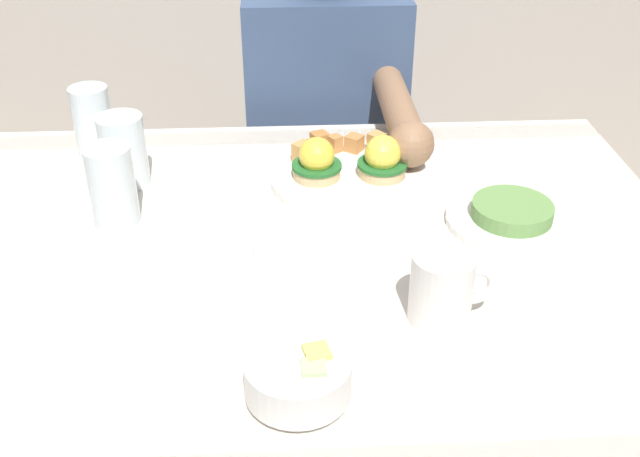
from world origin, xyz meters
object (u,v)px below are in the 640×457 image
fork (275,254)px  diner_person (328,134)px  water_glass_near (93,125)px  water_glass_far (113,190)px  dining_table (294,310)px  side_plate (511,216)px  eggs_benedict_plate (348,168)px  fruit_bowl (295,378)px  water_glass_extra (124,155)px  coffee_mug (443,286)px

fork → diner_person: bearing=79.2°
water_glass_near → water_glass_far: water_glass_far is taller
dining_table → side_plate: bearing=10.3°
eggs_benedict_plate → fork: (-0.13, -0.23, -0.02)m
eggs_benedict_plate → fruit_bowl: size_ratio=2.25×
fruit_bowl → diner_person: (0.09, 0.90, -0.12)m
fruit_bowl → dining_table: bearing=89.5°
eggs_benedict_plate → water_glass_extra: bearing=178.2°
dining_table → side_plate: (0.34, 0.06, 0.12)m
water_glass_near → coffee_mug: bearing=-44.0°
coffee_mug → side_plate: bearing=55.6°
fork → fruit_bowl: bearing=-85.6°
fork → water_glass_extra: bearing=136.2°
side_plate → water_glass_extra: bearing=164.5°
fork → water_glass_near: 0.49m
fork → water_glass_extra: (-0.25, 0.24, 0.05)m
dining_table → water_glass_near: water_glass_near is taller
water_glass_near → side_plate: (0.69, -0.29, -0.04)m
dining_table → eggs_benedict_plate: bearing=65.5°
water_glass_far → side_plate: size_ratio=0.63×
water_glass_near → side_plate: bearing=-23.1°
fork → water_glass_near: bearing=131.8°
fruit_bowl → water_glass_extra: water_glass_extra is taller
water_glass_far → fork: bearing=-24.6°
eggs_benedict_plate → fork: 0.26m
fork → water_glass_far: bearing=155.4°
eggs_benedict_plate → water_glass_extra: 0.37m
fruit_bowl → water_glass_far: water_glass_far is taller
dining_table → coffee_mug: 0.29m
water_glass_near → water_glass_far: bearing=-72.5°
dining_table → side_plate: side_plate is taller
fork → dining_table: bearing=15.5°
eggs_benedict_plate → diner_person: (-0.01, 0.38, -0.11)m
coffee_mug → side_plate: coffee_mug is taller
fruit_bowl → side_plate: 0.49m
water_glass_near → water_glass_far: (0.08, -0.25, 0.00)m
fruit_bowl → fork: size_ratio=0.81×
eggs_benedict_plate → fruit_bowl: (-0.10, -0.51, 0.01)m
water_glass_near → diner_person: (0.44, 0.25, -0.14)m
fruit_bowl → fork: fruit_bowl is taller
coffee_mug → water_glass_near: size_ratio=0.90×
water_glass_far → diner_person: bearing=54.0°
eggs_benedict_plate → fruit_bowl: bearing=-101.3°
eggs_benedict_plate → fork: size_ratio=1.82×
dining_table → water_glass_near: size_ratio=9.70×
water_glass_near → eggs_benedict_plate: bearing=-16.8°
water_glass_extra → fork: bearing=-43.8°
water_glass_far → water_glass_extra: (-0.00, 0.13, -0.00)m
diner_person → eggs_benedict_plate: bearing=-88.6°
fork → diner_person: size_ratio=0.13×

